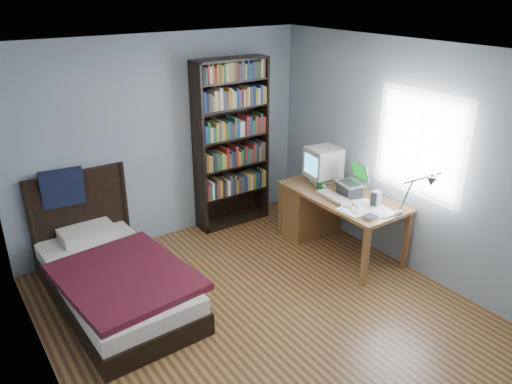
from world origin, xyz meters
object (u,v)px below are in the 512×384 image
(soda_can, at_px, (319,186))
(speaker, at_px, (376,199))
(laptop, at_px, (351,186))
(desk_lamp, at_px, (426,184))
(desk, at_px, (317,206))
(keyboard, at_px, (334,197))
(bed, at_px, (112,276))
(bookshelf, at_px, (232,144))
(crt_monitor, at_px, (322,163))

(soda_can, bearing_deg, speaker, -72.51)
(laptop, bearing_deg, speaker, -87.65)
(desk_lamp, bearing_deg, desk, 89.94)
(desk, distance_m, soda_can, 0.43)
(desk, bearing_deg, keyboard, -108.68)
(desk, relative_size, desk_lamp, 2.49)
(desk, height_order, bed, bed)
(desk_lamp, height_order, soda_can, desk_lamp)
(laptop, distance_m, bed, 2.81)
(desk_lamp, distance_m, speaker, 0.79)
(bookshelf, relative_size, bed, 1.01)
(crt_monitor, bearing_deg, soda_can, -137.34)
(crt_monitor, distance_m, keyboard, 0.57)
(desk_lamp, height_order, bed, desk_lamp)
(laptop, distance_m, desk_lamp, 1.12)
(crt_monitor, height_order, keyboard, crt_monitor)
(desk, bearing_deg, soda_can, -128.34)
(keyboard, bearing_deg, crt_monitor, 68.48)
(desk_lamp, distance_m, bed, 3.26)
(bookshelf, bearing_deg, bed, -157.60)
(bookshelf, bearing_deg, keyboard, -70.98)
(soda_can, bearing_deg, crt_monitor, 42.66)
(speaker, height_order, bed, bed)
(desk, height_order, soda_can, soda_can)
(desk, xyz_separation_m, bed, (-2.61, 0.16, -0.16))
(crt_monitor, bearing_deg, desk_lamp, -92.31)
(bookshelf, bearing_deg, laptop, -63.97)
(desk, distance_m, laptop, 0.65)
(desk, bearing_deg, laptop, -82.37)
(laptop, height_order, bookshelf, bookshelf)
(desk, xyz_separation_m, laptop, (0.07, -0.49, 0.42))
(desk, height_order, desk_lamp, desk_lamp)
(desk_lamp, xyz_separation_m, keyboard, (-0.15, 1.08, -0.49))
(keyboard, bearing_deg, laptop, -5.16)
(desk_lamp, distance_m, bookshelf, 2.59)
(desk_lamp, bearing_deg, laptop, 86.32)
(bed, bearing_deg, laptop, -13.64)
(keyboard, relative_size, bookshelf, 0.21)
(crt_monitor, xyz_separation_m, keyboard, (-0.22, -0.47, -0.24))
(desk, relative_size, soda_can, 14.33)
(bookshelf, xyz_separation_m, bed, (-1.96, -0.81, -0.84))
(crt_monitor, xyz_separation_m, soda_can, (-0.20, -0.18, -0.20))
(laptop, xyz_separation_m, speaker, (0.02, -0.38, -0.02))
(speaker, bearing_deg, bed, 151.46)
(crt_monitor, relative_size, keyboard, 0.98)
(desk_lamp, relative_size, soda_can, 5.74)
(soda_can, bearing_deg, laptop, -57.34)
(desk, distance_m, keyboard, 0.59)
(laptop, height_order, bed, bed)
(desk, height_order, speaker, speaker)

